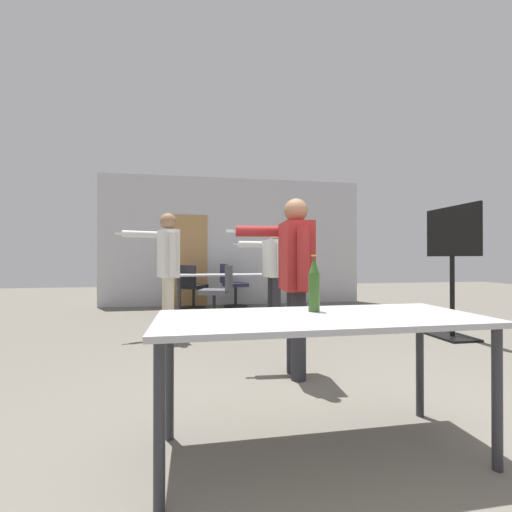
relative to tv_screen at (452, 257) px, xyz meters
The scene contains 12 objects.
ground_plane 3.71m from the tv_screen, 134.11° to the right, with size 24.00×24.00×0.00m, color #666056.
back_wall 4.63m from the tv_screen, 122.76° to the left, with size 6.04×0.12×2.93m.
conference_table_near 3.56m from the tv_screen, 140.39° to the right, with size 1.77×0.72×0.76m.
conference_table_far 3.90m from the tv_screen, 134.93° to the left, with size 2.05×0.64×0.76m.
tv_screen is the anchor object (origin of this frame).
person_far_watching 2.55m from the tv_screen, 147.75° to the left, with size 0.80×0.70×1.58m.
person_near_casual 2.73m from the tv_screen, 157.29° to the right, with size 0.74×0.68×1.61m.
person_center_tall 3.83m from the tv_screen, 169.73° to the left, with size 0.86×0.54×1.68m.
office_chair_near_pushed 4.34m from the tv_screen, 127.15° to the left, with size 0.61×0.56×0.95m.
office_chair_far_right 3.60m from the tv_screen, 147.98° to the left, with size 0.62×0.57×0.95m.
office_chair_side_rolled 4.82m from the tv_screen, 136.67° to the left, with size 0.66×0.68×0.93m.
beer_bottle 3.44m from the tv_screen, 142.05° to the right, with size 0.07×0.07×0.34m.
Camera 1 is at (-0.94, -1.50, 1.07)m, focal length 24.00 mm.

